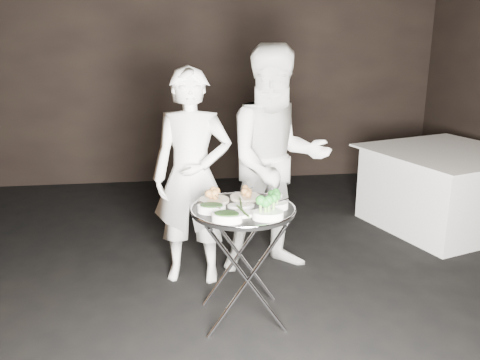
{
  "coord_description": "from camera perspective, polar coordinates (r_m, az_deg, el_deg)",
  "views": [
    {
      "loc": [
        -0.49,
        -3.11,
        1.89
      ],
      "look_at": [
        -0.04,
        0.13,
        0.95
      ],
      "focal_mm": 38.0,
      "sensor_mm": 36.0,
      "label": 1
    }
  ],
  "objects": [
    {
      "name": "serving_tray",
      "position": [
        3.3,
        0.35,
        -3.34
      ],
      "size": [
        0.69,
        0.69,
        0.04
      ],
      "color": "black",
      "rests_on": "tray_stand"
    },
    {
      "name": "waiter_right",
      "position": [
        4.05,
        4.15,
        2.08
      ],
      "size": [
        0.96,
        0.78,
        1.83
      ],
      "primitive_type": "imported",
      "rotation": [
        0.0,
        0.0,
        0.11
      ],
      "color": "white",
      "rests_on": "floor"
    },
    {
      "name": "potato_plate_b",
      "position": [
        3.48,
        0.6,
        -1.57
      ],
      "size": [
        0.21,
        0.21,
        0.08
      ],
      "rotation": [
        0.0,
        0.0,
        0.36
      ],
      "color": "beige",
      "rests_on": "serving_tray"
    },
    {
      "name": "spinach_bowl_b",
      "position": [
        3.06,
        -1.49,
        -4.07
      ],
      "size": [
        0.22,
        0.18,
        0.08
      ],
      "rotation": [
        0.0,
        0.0,
        -0.35
      ],
      "color": "white",
      "rests_on": "serving_tray"
    },
    {
      "name": "broccoli_bowl_a",
      "position": [
        3.29,
        4.01,
        -2.73
      ],
      "size": [
        0.19,
        0.15,
        0.07
      ],
      "rotation": [
        0.0,
        0.0,
        0.2
      ],
      "color": "white",
      "rests_on": "serving_tray"
    },
    {
      "name": "tray_stand",
      "position": [
        3.44,
        0.34,
        -8.86
      ],
      "size": [
        0.54,
        0.45,
        0.79
      ],
      "rotation": [
        0.0,
        0.0,
        -0.14
      ],
      "color": "silver",
      "rests_on": "floor"
    },
    {
      "name": "asparagus_plate_b",
      "position": [
        3.17,
        0.36,
        -3.7
      ],
      "size": [
        0.21,
        0.15,
        0.04
      ],
      "rotation": [
        0.0,
        0.0,
        0.19
      ],
      "color": "white",
      "rests_on": "serving_tray"
    },
    {
      "name": "serving_utensils",
      "position": [
        3.35,
        0.47,
        -1.97
      ],
      "size": [
        0.58,
        0.42,
        0.01
      ],
      "color": "silver",
      "rests_on": "serving_tray"
    },
    {
      "name": "potato_plate_a",
      "position": [
        3.42,
        -2.95,
        -1.91
      ],
      "size": [
        0.21,
        0.21,
        0.08
      ],
      "rotation": [
        0.0,
        0.0,
        -0.06
      ],
      "color": "beige",
      "rests_on": "serving_tray"
    },
    {
      "name": "dining_table",
      "position": [
        5.5,
        22.01,
        -0.92
      ],
      "size": [
        1.38,
        1.38,
        0.79
      ],
      "rotation": [
        0.0,
        0.0,
        0.31
      ],
      "color": "white",
      "rests_on": "floor"
    },
    {
      "name": "spinach_bowl_a",
      "position": [
        3.22,
        -3.22,
        -3.09
      ],
      "size": [
        0.2,
        0.16,
        0.07
      ],
      "rotation": [
        0.0,
        0.0,
        -0.25
      ],
      "color": "white",
      "rests_on": "serving_tray"
    },
    {
      "name": "broccoli_bowl_b",
      "position": [
        3.11,
        3.16,
        -3.75
      ],
      "size": [
        0.2,
        0.15,
        0.08
      ],
      "rotation": [
        0.0,
        0.0,
        -0.08
      ],
      "color": "white",
      "rests_on": "serving_tray"
    },
    {
      "name": "wall_back",
      "position": [
        6.66,
        -3.66,
        12.69
      ],
      "size": [
        6.0,
        0.05,
        3.0
      ],
      "primitive_type": "cube",
      "color": "black",
      "rests_on": "floor"
    },
    {
      "name": "asparagus_plate_a",
      "position": [
        3.32,
        0.11,
        -2.82
      ],
      "size": [
        0.18,
        0.11,
        0.04
      ],
      "rotation": [
        0.0,
        0.0,
        -0.08
      ],
      "color": "white",
      "rests_on": "serving_tray"
    },
    {
      "name": "waiter_left",
      "position": [
        3.9,
        -5.4,
        0.31
      ],
      "size": [
        0.67,
        0.51,
        1.67
      ],
      "primitive_type": "imported",
      "rotation": [
        0.0,
        0.0,
        -0.19
      ],
      "color": "white",
      "rests_on": "floor"
    },
    {
      "name": "greens_bowl",
      "position": [
        3.46,
        3.88,
        -1.78
      ],
      "size": [
        0.11,
        0.11,
        0.07
      ],
      "rotation": [
        0.0,
        0.0,
        -0.22
      ],
      "color": "white",
      "rests_on": "serving_tray"
    },
    {
      "name": "floor",
      "position": [
        3.68,
        0.98,
        -15.27
      ],
      "size": [
        6.0,
        7.0,
        0.05
      ],
      "primitive_type": "cube",
      "color": "black",
      "rests_on": "ground"
    }
  ]
}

